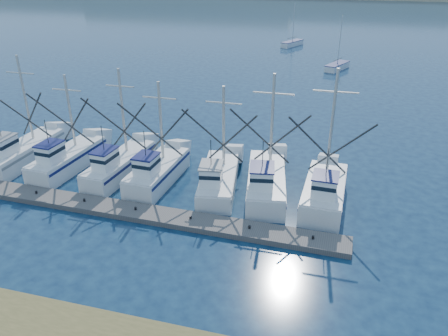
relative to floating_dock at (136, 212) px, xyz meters
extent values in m
plane|color=#0C1C35|center=(7.36, -5.21, -0.19)|extent=(500.00, 500.00, 0.00)
cube|color=#57514E|center=(0.00, 0.00, 0.00)|extent=(28.76, 2.66, 0.38)
cube|color=silver|center=(-12.89, 5.41, 0.58)|extent=(2.44, 8.32, 1.54)
cube|color=white|center=(-12.89, 3.28, 2.10)|extent=(1.40, 2.03, 1.50)
cylinder|color=#B7B2A8|center=(-12.89, 6.83, 5.00)|extent=(0.22, 0.22, 7.30)
cube|color=silver|center=(-8.47, 5.10, 0.57)|extent=(2.91, 7.84, 1.53)
cube|color=white|center=(-8.47, 3.13, 2.09)|extent=(1.50, 1.97, 1.50)
cylinder|color=#B7B2A8|center=(-8.47, 6.41, 4.38)|extent=(0.22, 0.22, 6.09)
cube|color=silver|center=(-3.81, 5.23, 0.55)|extent=(2.82, 8.11, 1.49)
cube|color=white|center=(-3.81, 3.20, 2.05)|extent=(1.42, 2.04, 1.50)
cylinder|color=#B7B2A8|center=(-3.81, 6.59, 4.73)|extent=(0.22, 0.22, 6.87)
cube|color=silver|center=(-0.37, 4.84, 0.56)|extent=(2.80, 7.27, 1.51)
cube|color=white|center=(-0.37, 3.00, 2.07)|extent=(1.51, 1.81, 1.50)
cylinder|color=#B7B2A8|center=(-0.37, 6.06, 4.43)|extent=(0.22, 0.22, 6.21)
cube|color=silver|center=(4.47, 5.22, 0.45)|extent=(3.79, 8.23, 1.29)
cube|color=white|center=(4.47, 3.19, 1.85)|extent=(1.76, 2.15, 1.50)
cylinder|color=#B7B2A8|center=(4.47, 6.57, 4.25)|extent=(0.22, 0.22, 6.30)
cube|color=silver|center=(8.07, 5.39, 0.58)|extent=(4.00, 8.59, 1.55)
cube|color=white|center=(8.07, 3.27, 2.11)|extent=(1.86, 2.24, 1.50)
cylinder|color=#B7B2A8|center=(8.07, 6.80, 4.92)|extent=(0.22, 0.22, 7.13)
cube|color=silver|center=(12.32, 4.89, 0.59)|extent=(2.99, 7.36, 1.56)
cube|color=white|center=(12.32, 3.03, 2.12)|extent=(1.65, 1.83, 1.50)
cylinder|color=#B7B2A8|center=(12.32, 6.13, 5.31)|extent=(0.22, 0.22, 7.88)
cube|color=silver|center=(11.81, 47.48, 0.26)|extent=(3.73, 5.88, 0.90)
cylinder|color=#B7B2A8|center=(11.81, 47.78, 4.31)|extent=(0.12, 0.12, 7.20)
cube|color=silver|center=(2.53, 65.78, 0.26)|extent=(3.90, 6.11, 0.90)
cylinder|color=#B7B2A8|center=(2.53, 66.08, 4.31)|extent=(0.12, 0.12, 7.20)
camera|label=1|loc=(12.50, -23.12, 15.77)|focal=35.00mm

